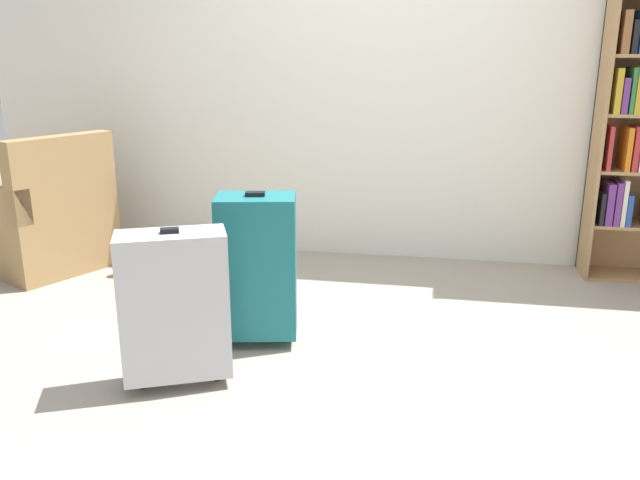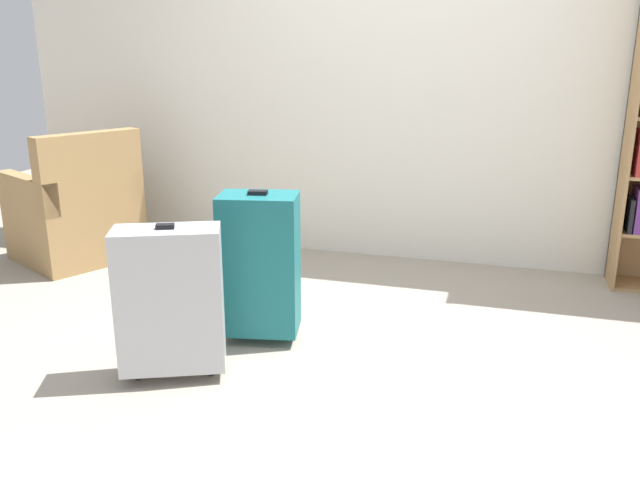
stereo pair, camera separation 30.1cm
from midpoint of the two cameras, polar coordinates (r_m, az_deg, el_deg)
name	(u,v)px [view 2 (the right image)]	position (r m, az deg, el deg)	size (l,w,h in m)	color
ground_plane	(336,358)	(3.12, 4.27, -10.38)	(9.82, 9.82, 0.00)	#9E9384
back_wall	(403,66)	(4.44, 9.38, 14.88)	(5.61, 0.10, 2.60)	silver
armchair	(77,215)	(4.68, -18.98, 2.09)	(0.94, 0.94, 0.90)	#9E7A4C
mug	(143,262)	(4.40, -13.47, -1.97)	(0.12, 0.08, 0.10)	red
suitcase_teal	(260,264)	(3.16, -2.64, -2.16)	(0.42, 0.32, 0.76)	#19666B
suitcase_silver	(170,299)	(2.84, -10.16, -5.25)	(0.50, 0.37, 0.70)	#B7BABF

